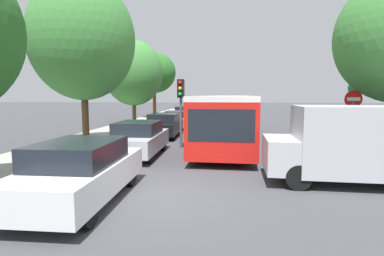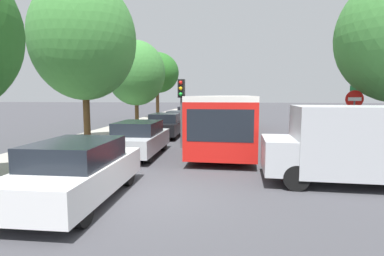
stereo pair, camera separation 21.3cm
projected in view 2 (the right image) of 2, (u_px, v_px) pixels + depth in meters
The scene contains 17 objects.
ground_plane at pixel (160, 196), 7.79m from camera, with size 200.00×200.00×0.00m, color #3D3D42.
kerb_strip_left at pixel (146, 121), 29.22m from camera, with size 3.20×51.98×0.14m, color #9E998E.
articulated_bus at pixel (229, 113), 18.71m from camera, with size 3.32×17.52×2.59m.
city_bus_rear at pixel (205, 103), 49.31m from camera, with size 2.71×11.20×2.40m.
queued_car_white at pixel (78, 171), 7.35m from camera, with size 1.88×4.39×1.52m.
queued_car_silver at pixel (139, 138), 12.95m from camera, with size 1.85×4.33×1.50m.
queued_car_black at pixel (166, 125), 18.87m from camera, with size 1.83×4.29×1.49m.
queued_car_tan at pixel (178, 120), 23.72m from camera, with size 1.70×3.99×1.38m.
queued_car_red at pixel (188, 114), 29.95m from camera, with size 1.86×4.36×1.51m.
queued_car_green at pixel (195, 111), 34.88m from camera, with size 1.86×4.35×1.51m.
white_van at pixel (359, 143), 8.67m from camera, with size 5.09×2.19×2.31m.
traffic_light at pixel (181, 98), 14.71m from camera, with size 0.35×0.38×3.40m.
no_entry_sign at pixel (354, 114), 12.01m from camera, with size 0.70×0.08×2.82m.
direction_sign_post at pixel (359, 97), 14.26m from camera, with size 0.32×1.39×3.60m.
tree_left_mid at pixel (83, 43), 14.86m from camera, with size 5.17×5.17×8.39m.
tree_left_far at pixel (136, 73), 25.13m from camera, with size 4.89×4.89×7.19m.
tree_left_distant at pixel (157, 73), 33.15m from camera, with size 4.79×4.79×7.35m.
Camera 2 is at (1.71, -7.40, 2.62)m, focal length 28.00 mm.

